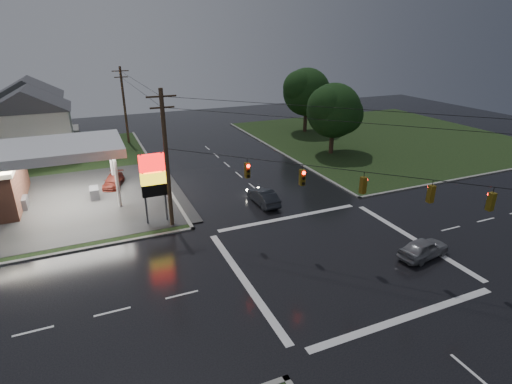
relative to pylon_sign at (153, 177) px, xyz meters
name	(u,v)px	position (x,y,z in m)	size (l,w,h in m)	color
ground	(336,257)	(10.50, -10.50, -4.01)	(120.00, 120.00, 0.00)	black
grass_ne	(384,137)	(36.50, 15.50, -3.97)	(36.00, 36.00, 0.08)	black
pylon_sign	(153,177)	(0.00, 0.00, 0.00)	(2.00, 0.35, 6.00)	#59595E
utility_pole_nw	(167,158)	(1.00, -1.00, 1.71)	(2.20, 0.32, 11.00)	#382619
utility_pole_n	(124,104)	(1.00, 27.50, 1.46)	(2.20, 0.32, 10.50)	#382619
traffic_signals	(344,170)	(10.52, -10.52, 2.47)	(26.87, 26.87, 1.47)	black
house_near	(31,122)	(-10.45, 25.50, 0.39)	(11.05, 8.48, 8.60)	silver
house_far	(31,107)	(-11.45, 37.50, 0.39)	(11.05, 8.48, 8.60)	silver
tree_ne_near	(335,111)	(24.64, 11.49, 1.55)	(7.99, 6.80, 8.98)	black
tree_ne_far	(307,92)	(27.65, 23.49, 2.17)	(8.46, 7.20, 9.80)	black
car_north	(263,197)	(9.68, 0.06, -3.30)	(1.51, 4.32, 1.42)	black
car_crossing	(424,248)	(16.10, -12.92, -3.32)	(1.63, 4.06, 1.38)	slate
car_pump	(113,181)	(-2.55, 10.28, -3.43)	(1.63, 4.01, 1.16)	#561B13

